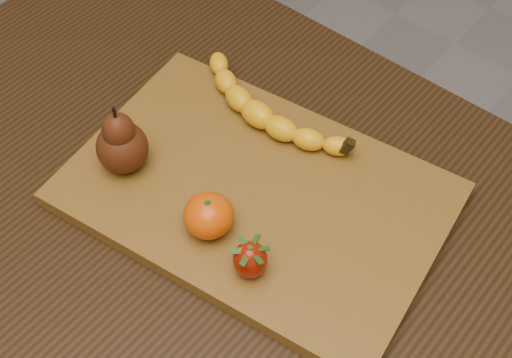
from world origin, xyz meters
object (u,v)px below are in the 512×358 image
Objects in this scene: cutting_board at (256,194)px; table at (212,236)px; pear at (120,138)px; mandarin at (209,216)px.

table is at bearing -157.05° from cutting_board.
pear is at bearing -161.71° from cutting_board.
table is 0.16m from mandarin.
pear reaches higher than cutting_board.
cutting_board is at bearing 31.08° from table.
mandarin is at bearing -101.65° from cutting_board.
cutting_board is at bearing 26.42° from pear.
pear is (-0.10, -0.04, 0.17)m from table.
mandarin reaches higher than table.
table is 2.22× the size of cutting_board.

